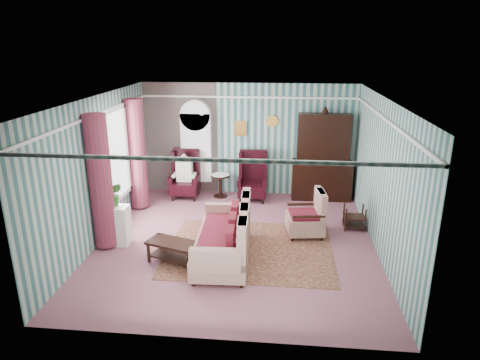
# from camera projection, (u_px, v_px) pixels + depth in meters

# --- Properties ---
(floor) EXTENTS (6.00, 6.00, 0.00)m
(floor) POSITION_uv_depth(u_px,v_px,m) (237.00, 242.00, 8.71)
(floor) COLOR #91545E
(floor) RESTS_ON ground
(room_shell) EXTENTS (5.53, 6.02, 2.91)m
(room_shell) POSITION_uv_depth(u_px,v_px,m) (206.00, 143.00, 8.31)
(room_shell) COLOR #3A6A6A
(room_shell) RESTS_ON ground
(bookcase) EXTENTS (0.80, 0.28, 2.24)m
(bookcase) POSITION_uv_depth(u_px,v_px,m) (197.00, 152.00, 11.18)
(bookcase) COLOR white
(bookcase) RESTS_ON floor
(dresser_hutch) EXTENTS (1.50, 0.56, 2.36)m
(dresser_hutch) POSITION_uv_depth(u_px,v_px,m) (323.00, 154.00, 10.74)
(dresser_hutch) COLOR black
(dresser_hutch) RESTS_ON floor
(wingback_left) EXTENTS (0.76, 0.80, 1.25)m
(wingback_left) POSITION_uv_depth(u_px,v_px,m) (185.00, 175.00, 10.99)
(wingback_left) COLOR black
(wingback_left) RESTS_ON floor
(wingback_right) EXTENTS (0.76, 0.80, 1.25)m
(wingback_right) POSITION_uv_depth(u_px,v_px,m) (253.00, 177.00, 10.82)
(wingback_right) COLOR black
(wingback_right) RESTS_ON floor
(seated_woman) EXTENTS (0.44, 0.40, 1.18)m
(seated_woman) POSITION_uv_depth(u_px,v_px,m) (185.00, 176.00, 11.00)
(seated_woman) COLOR white
(seated_woman) RESTS_ON floor
(round_side_table) EXTENTS (0.50, 0.50, 0.60)m
(round_side_table) POSITION_uv_depth(u_px,v_px,m) (220.00, 186.00, 11.15)
(round_side_table) COLOR black
(round_side_table) RESTS_ON floor
(nest_table) EXTENTS (0.45, 0.38, 0.54)m
(nest_table) POSITION_uv_depth(u_px,v_px,m) (354.00, 217.00, 9.25)
(nest_table) COLOR black
(nest_table) RESTS_ON floor
(plant_stand) EXTENTS (0.55, 0.35, 0.80)m
(plant_stand) POSITION_uv_depth(u_px,v_px,m) (116.00, 225.00, 8.53)
(plant_stand) COLOR white
(plant_stand) RESTS_ON floor
(rug) EXTENTS (3.20, 2.60, 0.01)m
(rug) POSITION_uv_depth(u_px,v_px,m) (250.00, 249.00, 8.40)
(rug) COLOR #4A2118
(rug) RESTS_ON floor
(sofa) EXTENTS (1.07, 2.20, 1.11)m
(sofa) POSITION_uv_depth(u_px,v_px,m) (223.00, 232.00, 7.87)
(sofa) COLOR #BAAA90
(sofa) RESTS_ON floor
(floral_armchair) EXTENTS (0.86, 0.91, 0.93)m
(floral_armchair) POSITION_uv_depth(u_px,v_px,m) (305.00, 214.00, 8.89)
(floral_armchair) COLOR beige
(floral_armchair) RESTS_ON floor
(coffee_table) EXTENTS (1.07, 0.74, 0.41)m
(coffee_table) POSITION_uv_depth(u_px,v_px,m) (174.00, 252.00, 7.85)
(coffee_table) COLOR black
(coffee_table) RESTS_ON floor
(potted_plant_a) EXTENTS (0.41, 0.37, 0.38)m
(potted_plant_a) POSITION_uv_depth(u_px,v_px,m) (106.00, 199.00, 8.27)
(potted_plant_a) COLOR #1C4A17
(potted_plant_a) RESTS_ON plant_stand
(potted_plant_b) EXTENTS (0.29, 0.25, 0.47)m
(potted_plant_b) POSITION_uv_depth(u_px,v_px,m) (115.00, 194.00, 8.39)
(potted_plant_b) COLOR #19521A
(potted_plant_b) RESTS_ON plant_stand
(potted_plant_c) EXTENTS (0.27, 0.27, 0.39)m
(potted_plant_c) POSITION_uv_depth(u_px,v_px,m) (113.00, 196.00, 8.40)
(potted_plant_c) COLOR #1E4D18
(potted_plant_c) RESTS_ON plant_stand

